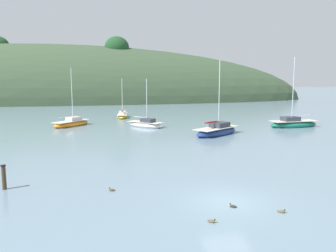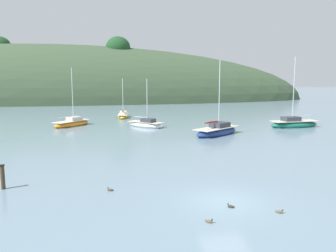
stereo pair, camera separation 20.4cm
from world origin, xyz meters
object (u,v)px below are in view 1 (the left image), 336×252
(duck_trailing, at_px, (112,190))
(duck_lead, at_px, (233,206))
(sailboat_black_sloop, at_px, (146,124))
(jetty_piling, at_px, (4,177))
(sailboat_orange_cutter, at_px, (217,131))
(duck_lone_right, at_px, (212,221))
(duck_lone_left, at_px, (282,212))
(sailboat_grey_yawl, at_px, (122,116))
(sailboat_white_near, at_px, (293,124))
(sailboat_blue_center, at_px, (72,123))

(duck_trailing, height_order, duck_lead, same)
(sailboat_black_sloop, relative_size, jetty_piling, 4.47)
(sailboat_orange_cutter, distance_m, duck_lone_right, 24.10)
(duck_lone_left, height_order, jetty_piling, jetty_piling)
(sailboat_orange_cutter, bearing_deg, jetty_piling, -137.32)
(duck_trailing, xyz_separation_m, duck_lone_left, (8.15, -4.53, 0.00))
(sailboat_grey_yawl, relative_size, duck_lone_left, 16.37)
(sailboat_black_sloop, distance_m, duck_lone_left, 30.13)
(duck_lead, bearing_deg, sailboat_white_near, 55.69)
(duck_trailing, bearing_deg, duck_lead, -30.07)
(sailboat_black_sloop, bearing_deg, sailboat_blue_center, 166.58)
(sailboat_white_near, relative_size, duck_trailing, 22.60)
(duck_lone_left, bearing_deg, duck_trailing, 150.96)
(sailboat_orange_cutter, distance_m, jetty_piling, 24.50)
(sailboat_white_near, xyz_separation_m, jetty_piling, (-29.83, -20.97, 0.34))
(duck_trailing, distance_m, duck_lone_left, 9.32)
(sailboat_white_near, distance_m, sailboat_orange_cutter, 12.60)
(sailboat_white_near, xyz_separation_m, sailboat_black_sloop, (-19.32, 3.12, -0.07))
(sailboat_white_near, xyz_separation_m, sailboat_blue_center, (-29.08, 5.45, -0.05))
(sailboat_grey_yawl, distance_m, jetty_piling, 35.82)
(duck_trailing, distance_m, jetty_piling, 6.38)
(sailboat_black_sloop, height_order, duck_lead, sailboat_black_sloop)
(duck_lone_right, relative_size, jetty_piling, 0.26)
(jetty_piling, bearing_deg, sailboat_black_sloop, 66.42)
(sailboat_orange_cutter, bearing_deg, duck_trailing, -123.43)
(jetty_piling, bearing_deg, duck_lone_right, -30.71)
(duck_lone_left, bearing_deg, duck_lead, 154.04)
(sailboat_blue_center, relative_size, jetty_piling, 5.47)
(sailboat_black_sloop, distance_m, duck_lone_right, 30.44)
(sailboat_grey_yawl, height_order, jetty_piling, sailboat_grey_yawl)
(sailboat_white_near, bearing_deg, duck_trailing, -136.72)
(duck_trailing, height_order, duck_lone_left, same)
(duck_trailing, bearing_deg, sailboat_white_near, 43.28)
(duck_lead, bearing_deg, sailboat_blue_center, 110.27)
(duck_lone_left, bearing_deg, sailboat_orange_cutter, 80.75)
(sailboat_orange_cutter, bearing_deg, duck_lone_right, -107.67)
(duck_trailing, bearing_deg, sailboat_orange_cutter, 56.57)
(sailboat_white_near, bearing_deg, duck_lone_left, -120.03)
(sailboat_white_near, bearing_deg, jetty_piling, -144.89)
(duck_lone_right, bearing_deg, duck_lone_left, 8.67)
(sailboat_white_near, distance_m, duck_lone_right, 33.36)
(sailboat_white_near, xyz_separation_m, sailboat_grey_yawl, (-22.08, 14.00, -0.09))
(sailboat_white_near, xyz_separation_m, duck_lead, (-17.57, -25.75, -0.36))
(duck_lone_right, bearing_deg, sailboat_grey_yawl, 94.08)
(duck_trailing, relative_size, jetty_piling, 0.28)
(sailboat_orange_cutter, distance_m, duck_trailing, 21.42)
(sailboat_blue_center, bearing_deg, duck_lead, -69.73)
(duck_lone_right, height_order, duck_lone_left, same)
(duck_lone_right, bearing_deg, sailboat_orange_cutter, 72.33)
(duck_lead, distance_m, duck_lone_left, 2.33)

